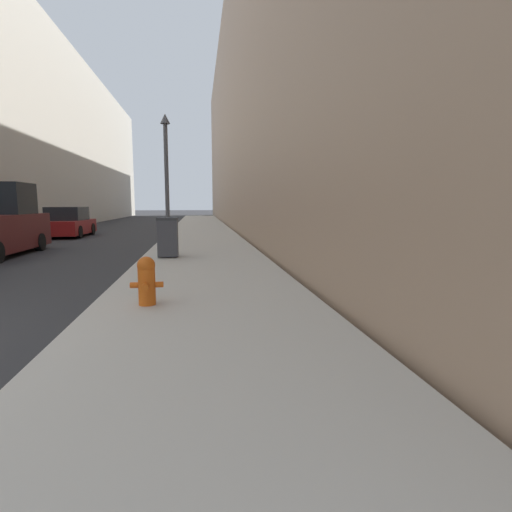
# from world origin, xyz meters

# --- Properties ---
(sidewalk_right) EXTENTS (3.67, 60.00, 0.16)m
(sidewalk_right) POSITION_xyz_m (5.09, 18.00, 0.08)
(sidewalk_right) COLOR #B7B2A8
(sidewalk_right) RESTS_ON ground
(building_right_stone) EXTENTS (12.00, 60.00, 16.40)m
(building_right_stone) POSITION_xyz_m (13.02, 26.00, 8.20)
(building_right_stone) COLOR #9E7F66
(building_right_stone) RESTS_ON ground
(fire_hydrant) EXTENTS (0.50, 0.39, 0.76)m
(fire_hydrant) POSITION_xyz_m (4.13, 1.78, 0.56)
(fire_hydrant) COLOR #D15614
(fire_hydrant) RESTS_ON sidewalk_right
(trash_bin) EXTENTS (0.59, 0.59, 1.17)m
(trash_bin) POSITION_xyz_m (4.04, 7.41, 0.76)
(trash_bin) COLOR #3D3D42
(trash_bin) RESTS_ON sidewalk_right
(lamppost) EXTENTS (0.37, 0.37, 4.91)m
(lamppost) POSITION_xyz_m (3.76, 11.34, 2.84)
(lamppost) COLOR #4C4C51
(lamppost) RESTS_ON sidewalk_right
(parked_sedan_near) EXTENTS (1.95, 4.05, 1.55)m
(parked_sedan_near) POSITION_xyz_m (-1.82, 17.52, 0.71)
(parked_sedan_near) COLOR maroon
(parked_sedan_near) RESTS_ON ground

